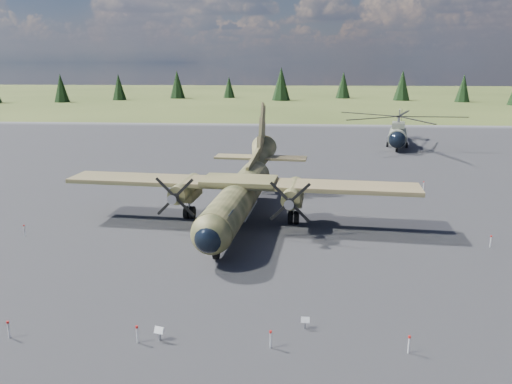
{
  "coord_description": "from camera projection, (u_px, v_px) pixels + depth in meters",
  "views": [
    {
      "loc": [
        2.73,
        -33.14,
        12.26
      ],
      "look_at": [
        0.27,
        2.0,
        3.11
      ],
      "focal_mm": 35.0,
      "sensor_mm": 36.0,
      "label": 1
    }
  ],
  "objects": [
    {
      "name": "ground",
      "position": [
        250.0,
        241.0,
        35.26
      ],
      "size": [
        500.0,
        500.0,
        0.0
      ],
      "primitive_type": "plane",
      "color": "#56602A",
      "rests_on": "ground"
    },
    {
      "name": "apron",
      "position": [
        259.0,
        203.0,
        44.92
      ],
      "size": [
        120.0,
        120.0,
        0.04
      ],
      "primitive_type": "cube",
      "color": "#525256",
      "rests_on": "ground"
    },
    {
      "name": "transport_plane",
      "position": [
        242.0,
        188.0,
        39.67
      ],
      "size": [
        27.39,
        24.8,
        9.01
      ],
      "rotation": [
        0.0,
        0.0,
        -0.09
      ],
      "color": "#30351D",
      "rests_on": "ground"
    },
    {
      "name": "helicopter_near",
      "position": [
        398.0,
        125.0,
        72.5
      ],
      "size": [
        22.94,
        24.23,
        4.9
      ],
      "rotation": [
        0.0,
        0.0,
        -0.21
      ],
      "color": "gray",
      "rests_on": "ground"
    },
    {
      "name": "info_placard_left",
      "position": [
        159.0,
        332.0,
        22.55
      ],
      "size": [
        0.48,
        0.3,
        0.7
      ],
      "rotation": [
        0.0,
        0.0,
        -0.27
      ],
      "color": "gray",
      "rests_on": "ground"
    },
    {
      "name": "info_placard_right",
      "position": [
        305.0,
        321.0,
        23.56
      ],
      "size": [
        0.4,
        0.17,
        0.63
      ],
      "rotation": [
        0.0,
        0.0,
        -0.01
      ],
      "color": "gray",
      "rests_on": "ground"
    },
    {
      "name": "barrier_fence",
      "position": [
        244.0,
        235.0,
        35.09
      ],
      "size": [
        33.12,
        29.62,
        0.85
      ],
      "color": "silver",
      "rests_on": "ground"
    },
    {
      "name": "treeline",
      "position": [
        197.0,
        195.0,
        29.44
      ],
      "size": [
        302.16,
        303.81,
        10.96
      ],
      "color": "black",
      "rests_on": "ground"
    }
  ]
}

